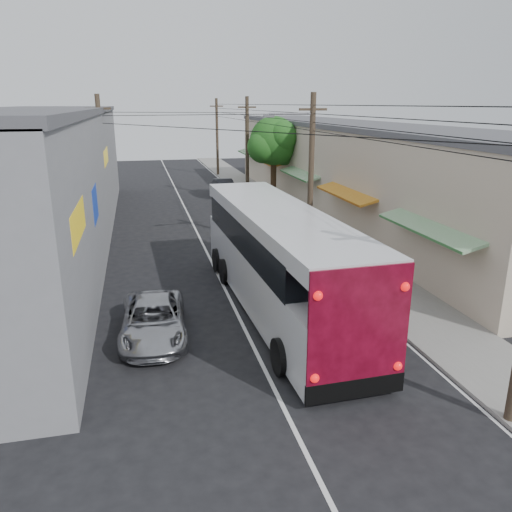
{
  "coord_description": "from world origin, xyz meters",
  "views": [
    {
      "loc": [
        -3.23,
        -10.76,
        7.48
      ],
      "look_at": [
        0.98,
        7.09,
        1.85
      ],
      "focal_mm": 35.0,
      "sensor_mm": 36.0,
      "label": 1
    }
  ],
  "objects_px": {
    "coach_bus": "(277,258)",
    "parked_suv": "(284,232)",
    "jeepney": "(154,320)",
    "pedestrian_far": "(323,243)",
    "parked_car_mid": "(251,201)",
    "pedestrian_near": "(306,228)",
    "parked_car_far": "(224,187)"
  },
  "relations": [
    {
      "from": "parked_car_far",
      "to": "parked_car_mid",
      "type": "bearing_deg",
      "value": -87.17
    },
    {
      "from": "parked_suv",
      "to": "parked_car_far",
      "type": "bearing_deg",
      "value": 88.77
    },
    {
      "from": "parked_suv",
      "to": "parked_car_mid",
      "type": "distance_m",
      "value": 9.52
    },
    {
      "from": "parked_car_mid",
      "to": "pedestrian_far",
      "type": "xyz_separation_m",
      "value": [
        0.8,
        -12.56,
        0.23
      ]
    },
    {
      "from": "jeepney",
      "to": "pedestrian_near",
      "type": "xyz_separation_m",
      "value": [
        8.46,
        9.35,
        0.41
      ]
    },
    {
      "from": "parked_car_mid",
      "to": "parked_car_far",
      "type": "height_order",
      "value": "parked_car_mid"
    },
    {
      "from": "jeepney",
      "to": "parked_car_far",
      "type": "height_order",
      "value": "parked_car_far"
    },
    {
      "from": "coach_bus",
      "to": "parked_suv",
      "type": "height_order",
      "value": "coach_bus"
    },
    {
      "from": "coach_bus",
      "to": "parked_car_far",
      "type": "distance_m",
      "value": 24.77
    },
    {
      "from": "parked_car_far",
      "to": "parked_suv",
      "type": "bearing_deg",
      "value": -92.02
    },
    {
      "from": "parked_suv",
      "to": "pedestrian_far",
      "type": "distance_m",
      "value": 3.24
    },
    {
      "from": "jeepney",
      "to": "pedestrian_far",
      "type": "xyz_separation_m",
      "value": [
        8.46,
        6.73,
        0.3
      ]
    },
    {
      "from": "jeepney",
      "to": "parked_car_mid",
      "type": "distance_m",
      "value": 20.76
    },
    {
      "from": "parked_suv",
      "to": "pedestrian_near",
      "type": "bearing_deg",
      "value": -23.73
    },
    {
      "from": "parked_car_far",
      "to": "pedestrian_far",
      "type": "bearing_deg",
      "value": -89.01
    },
    {
      "from": "parked_car_far",
      "to": "coach_bus",
      "type": "bearing_deg",
      "value": -98.82
    },
    {
      "from": "parked_suv",
      "to": "parked_car_mid",
      "type": "xyz_separation_m",
      "value": [
        0.31,
        9.52,
        -0.09
      ]
    },
    {
      "from": "jeepney",
      "to": "pedestrian_far",
      "type": "height_order",
      "value": "pedestrian_far"
    },
    {
      "from": "parked_car_mid",
      "to": "parked_suv",
      "type": "bearing_deg",
      "value": -99.39
    },
    {
      "from": "parked_car_mid",
      "to": "pedestrian_far",
      "type": "height_order",
      "value": "pedestrian_far"
    },
    {
      "from": "parked_car_mid",
      "to": "pedestrian_near",
      "type": "height_order",
      "value": "pedestrian_near"
    },
    {
      "from": "parked_suv",
      "to": "pedestrian_far",
      "type": "height_order",
      "value": "pedestrian_far"
    },
    {
      "from": "parked_car_far",
      "to": "pedestrian_near",
      "type": "distance_m",
      "value": 16.89
    },
    {
      "from": "jeepney",
      "to": "pedestrian_near",
      "type": "bearing_deg",
      "value": 50.62
    },
    {
      "from": "jeepney",
      "to": "parked_car_far",
      "type": "xyz_separation_m",
      "value": [
        6.88,
        26.16,
        0.04
      ]
    },
    {
      "from": "jeepney",
      "to": "parked_car_far",
      "type": "relative_size",
      "value": 1.11
    },
    {
      "from": "coach_bus",
      "to": "pedestrian_near",
      "type": "bearing_deg",
      "value": 62.18
    },
    {
      "from": "coach_bus",
      "to": "parked_car_mid",
      "type": "bearing_deg",
      "value": 78.5
    },
    {
      "from": "pedestrian_near",
      "to": "parked_car_far",
      "type": "bearing_deg",
      "value": -92.64
    },
    {
      "from": "parked_suv",
      "to": "jeepney",
      "type": "bearing_deg",
      "value": -129.81
    },
    {
      "from": "parked_car_far",
      "to": "pedestrian_near",
      "type": "xyz_separation_m",
      "value": [
        1.58,
        -16.81,
        0.36
      ]
    },
    {
      "from": "coach_bus",
      "to": "pedestrian_far",
      "type": "xyz_separation_m",
      "value": [
        3.8,
        5.21,
        -1.05
      ]
    }
  ]
}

